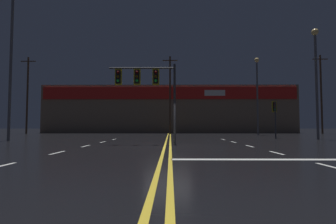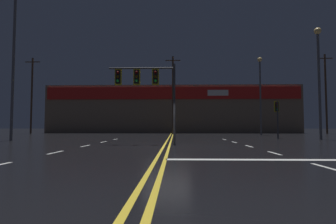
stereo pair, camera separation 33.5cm
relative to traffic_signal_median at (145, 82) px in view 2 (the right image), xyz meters
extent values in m
plane|color=black|center=(1.37, -1.49, -3.79)|extent=(200.00, 200.00, 0.00)
cube|color=gold|center=(1.22, -1.49, -3.78)|extent=(0.12, 60.00, 0.01)
cube|color=gold|center=(1.52, -1.49, -3.78)|extent=(0.12, 60.00, 0.01)
cube|color=silver|center=(-3.08, -5.09, -3.78)|extent=(0.12, 1.40, 0.01)
cube|color=silver|center=(-3.08, -1.49, -3.78)|extent=(0.12, 1.40, 0.01)
cube|color=silver|center=(-3.08, 2.11, -3.78)|extent=(0.12, 1.40, 0.01)
cube|color=silver|center=(-3.08, 5.71, -3.78)|extent=(0.12, 1.40, 0.01)
cube|color=silver|center=(5.81, -8.69, -3.78)|extent=(0.12, 1.40, 0.01)
cube|color=silver|center=(5.81, -5.09, -3.78)|extent=(0.12, 1.40, 0.01)
cube|color=silver|center=(5.81, -1.49, -3.78)|extent=(0.12, 1.40, 0.01)
cube|color=silver|center=(5.81, 2.11, -3.78)|extent=(0.12, 1.40, 0.01)
cube|color=silver|center=(5.81, 5.71, -3.78)|extent=(0.12, 1.40, 0.01)
cube|color=silver|center=(5.81, -7.19, -3.78)|extent=(8.54, 0.40, 0.01)
cylinder|color=#38383D|center=(1.78, 0.02, -1.35)|extent=(0.14, 0.14, 4.88)
cylinder|color=#38383D|center=(-0.22, 0.02, 0.84)|extent=(4.00, 0.10, 0.10)
cube|color=black|center=(0.64, 0.02, 0.30)|extent=(0.28, 0.24, 0.84)
cube|color=gold|center=(0.64, 0.02, 0.30)|extent=(0.42, 0.08, 0.99)
sphere|color=#500705|center=(0.64, -0.14, 0.55)|extent=(0.17, 0.17, 0.17)
sphere|color=#543707|center=(0.64, -0.14, 0.30)|extent=(0.17, 0.17, 0.17)
sphere|color=green|center=(0.64, -0.14, 0.05)|extent=(0.17, 0.17, 0.17)
cube|color=black|center=(-0.51, 0.02, 0.30)|extent=(0.28, 0.24, 0.84)
cube|color=gold|center=(-0.51, 0.02, 0.30)|extent=(0.42, 0.08, 0.99)
sphere|color=#500705|center=(-0.51, -0.14, 0.55)|extent=(0.17, 0.17, 0.17)
sphere|color=#543707|center=(-0.51, -0.14, 0.30)|extent=(0.17, 0.17, 0.17)
sphere|color=green|center=(-0.51, -0.14, 0.05)|extent=(0.17, 0.17, 0.17)
cube|color=black|center=(-1.65, 0.02, 0.30)|extent=(0.28, 0.24, 0.84)
cube|color=gold|center=(-1.65, 0.02, 0.30)|extent=(0.42, 0.08, 0.99)
sphere|color=#500705|center=(-1.65, -0.14, 0.55)|extent=(0.17, 0.17, 0.17)
sphere|color=#543707|center=(-1.65, -0.14, 0.30)|extent=(0.17, 0.17, 0.17)
sphere|color=green|center=(-1.65, -0.14, 0.05)|extent=(0.17, 0.17, 0.17)
cylinder|color=#38383D|center=(10.85, 7.53, -2.14)|extent=(0.13, 0.13, 3.29)
cube|color=black|center=(10.85, 7.71, -0.96)|extent=(0.28, 0.24, 0.84)
cube|color=gold|center=(10.85, 7.71, -0.96)|extent=(0.42, 0.08, 0.99)
sphere|color=#500705|center=(10.85, 7.55, -0.71)|extent=(0.17, 0.17, 0.17)
sphere|color=#543707|center=(10.85, 7.55, -0.96)|extent=(0.17, 0.17, 0.17)
sphere|color=green|center=(10.85, 7.55, -1.22)|extent=(0.17, 0.17, 0.17)
cylinder|color=#59595E|center=(12.27, 16.46, 0.78)|extent=(0.20, 0.20, 9.13)
sphere|color=#F9D17A|center=(12.27, 16.46, 5.52)|extent=(0.56, 0.56, 0.56)
cylinder|color=#59595E|center=(-10.50, 3.59, 2.04)|extent=(0.20, 0.20, 11.66)
cylinder|color=#59595E|center=(13.63, 5.84, 0.61)|extent=(0.20, 0.20, 8.79)
sphere|color=#F9D17A|center=(13.63, 5.84, 5.17)|extent=(0.56, 0.56, 0.56)
cube|color=#7A6651|center=(1.37, 29.84, -0.01)|extent=(40.28, 10.00, 7.56)
cube|color=red|center=(1.37, 24.74, 2.45)|extent=(39.48, 0.20, 1.89)
cube|color=white|center=(8.42, 24.69, 2.45)|extent=(3.20, 0.16, 0.90)
cylinder|color=#4C3828|center=(-19.49, 22.24, 1.85)|extent=(0.26, 0.26, 11.26)
cube|color=#4C3828|center=(-19.49, 22.24, 6.88)|extent=(2.20, 0.12, 0.12)
cylinder|color=#4C3828|center=(1.48, 22.24, 1.88)|extent=(0.26, 0.26, 11.34)
cube|color=#4C3828|center=(1.48, 22.24, 6.95)|extent=(2.20, 0.12, 0.12)
cylinder|color=#4C3828|center=(23.47, 22.24, 1.96)|extent=(0.26, 0.26, 11.49)
cube|color=#4C3828|center=(23.47, 22.24, 7.11)|extent=(2.20, 0.12, 0.12)
camera|label=1|loc=(1.52, -15.77, -2.70)|focal=28.00mm
camera|label=2|loc=(1.86, -15.77, -2.70)|focal=28.00mm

